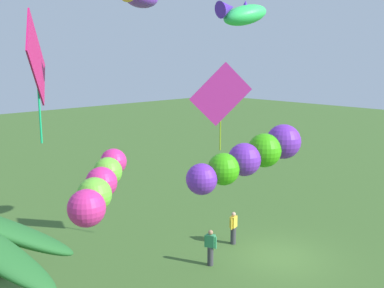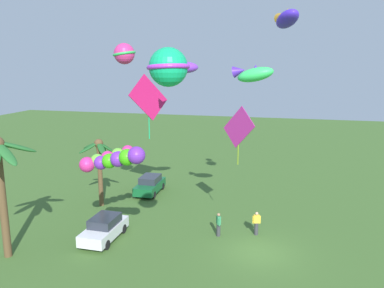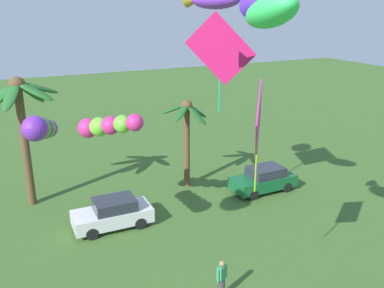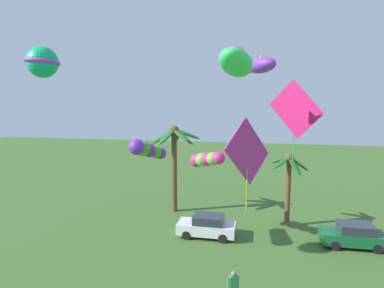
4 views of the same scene
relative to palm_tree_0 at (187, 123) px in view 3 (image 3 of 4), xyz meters
The scene contains 10 objects.
palm_tree_0 is the anchor object (origin of this frame).
palm_tree_1 9.16m from the palm_tree_0, behind, with size 4.02×3.93×7.20m.
parked_car_0 7.09m from the palm_tree_0, 151.13° to the right, with size 3.93×1.79×1.51m.
parked_car_1 5.72m from the palm_tree_0, 35.83° to the right, with size 3.92×1.78×1.51m.
spectator_1 11.09m from the palm_tree_0, 107.92° to the right, with size 0.51×0.37×1.59m.
kite_diamond_0 11.96m from the palm_tree_0, 103.73° to the right, with size 1.67×2.19×3.78m.
kite_tube_2 10.70m from the palm_tree_0, 146.16° to the right, with size 1.51×3.17×1.53m.
kite_diamond_3 6.35m from the palm_tree_0, 93.29° to the right, with size 2.83×1.97×4.73m.
kite_tube_4 6.66m from the palm_tree_0, 148.85° to the right, with size 2.56×2.81×1.42m.
kite_fish_7 14.04m from the palm_tree_0, 104.75° to the right, with size 1.44×2.68×1.25m.
Camera 3 is at (-5.14, -8.80, 10.68)m, focal length 39.15 mm.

